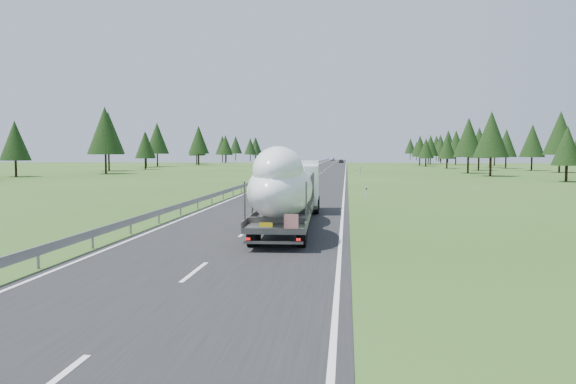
# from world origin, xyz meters

# --- Properties ---
(ground) EXTENTS (400.00, 400.00, 0.00)m
(ground) POSITION_xyz_m (0.00, 0.00, 0.00)
(ground) COLOR #2D4E1A
(ground) RESTS_ON ground
(road_surface) EXTENTS (10.00, 400.00, 0.02)m
(road_surface) POSITION_xyz_m (0.00, 100.00, 0.01)
(road_surface) COLOR black
(road_surface) RESTS_ON ground
(guardrail) EXTENTS (0.10, 400.00, 0.76)m
(guardrail) POSITION_xyz_m (-5.30, 99.94, 0.60)
(guardrail) COLOR slate
(guardrail) RESTS_ON ground
(marker_posts) EXTENTS (0.13, 350.08, 1.00)m
(marker_posts) POSITION_xyz_m (6.50, 155.00, 0.54)
(marker_posts) COLOR silver
(marker_posts) RESTS_ON ground
(highway_sign) EXTENTS (0.08, 0.90, 2.60)m
(highway_sign) POSITION_xyz_m (7.20, 80.00, 1.81)
(highway_sign) COLOR slate
(highway_sign) RESTS_ON ground
(tree_line_right) EXTENTS (27.40, 330.51, 12.65)m
(tree_line_right) POSITION_xyz_m (39.90, 116.71, 6.93)
(tree_line_right) COLOR black
(tree_line_right) RESTS_ON ground
(tree_line_left) EXTENTS (16.17, 330.84, 12.55)m
(tree_line_left) POSITION_xyz_m (-44.49, 141.46, 7.15)
(tree_line_left) COLOR black
(tree_line_left) RESTS_ON ground
(boat_truck) EXTENTS (3.00, 17.98, 4.12)m
(boat_truck) POSITION_xyz_m (1.86, 11.13, 2.11)
(boat_truck) COLOR white
(boat_truck) RESTS_ON ground
(distant_van) EXTENTS (2.64, 5.24, 1.42)m
(distant_van) POSITION_xyz_m (-1.92, 82.01, 0.71)
(distant_van) COLOR white
(distant_van) RESTS_ON ground
(distant_car_dark) EXTENTS (1.98, 4.33, 1.44)m
(distant_car_dark) POSITION_xyz_m (2.70, 196.66, 0.72)
(distant_car_dark) COLOR black
(distant_car_dark) RESTS_ON ground
(distant_car_blue) EXTENTS (1.79, 4.09, 1.31)m
(distant_car_blue) POSITION_xyz_m (-2.27, 263.40, 0.65)
(distant_car_blue) COLOR #181C44
(distant_car_blue) RESTS_ON ground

